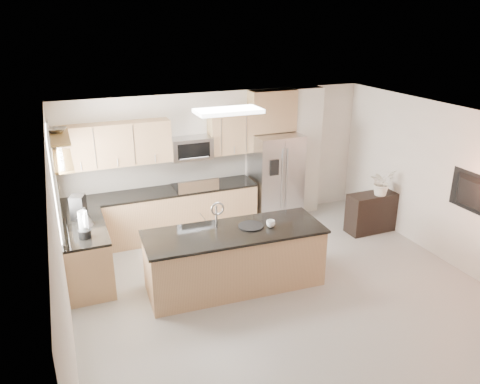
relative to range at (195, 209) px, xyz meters
name	(u,v)px	position (x,y,z in m)	size (l,w,h in m)	color
floor	(295,306)	(0.60, -2.92, -0.47)	(6.50, 6.50, 0.00)	#9D9B95
ceiling	(304,128)	(0.60, -2.92, 2.13)	(6.00, 6.50, 0.02)	white
wall_back	(218,159)	(0.60, 0.33, 0.83)	(6.00, 0.02, 2.60)	beige
wall_left	(62,265)	(-2.40, -2.92, 0.83)	(0.02, 6.50, 2.60)	beige
wall_right	(468,194)	(3.60, -2.92, 0.83)	(0.02, 6.50, 2.60)	beige
back_counter	(163,213)	(-0.63, 0.01, 0.00)	(3.55, 0.66, 1.44)	tan
left_counter	(86,253)	(-2.07, -1.07, -0.01)	(0.66, 1.50, 0.92)	tan
range	(195,209)	(0.00, 0.00, 0.00)	(0.76, 0.64, 1.14)	black
upper_cabinets	(152,141)	(-0.70, 0.16, 1.35)	(3.50, 0.33, 0.75)	tan
microwave	(191,148)	(0.00, 0.12, 1.16)	(0.76, 0.40, 0.40)	#A8A8AA
refrigerator	(275,178)	(1.66, -0.05, 0.42)	(0.92, 0.78, 1.78)	#A8A8AA
partition_column	(304,151)	(2.42, 0.18, 0.83)	(0.60, 0.30, 2.60)	silver
window	(55,184)	(-2.38, -1.07, 1.18)	(0.04, 1.15, 1.65)	white
shelf_lower	(61,161)	(-2.25, -0.97, 1.48)	(0.30, 1.20, 0.04)	brown
shelf_upper	(58,136)	(-2.25, -0.97, 1.85)	(0.30, 1.20, 0.04)	brown
ceiling_fixture	(228,111)	(0.20, -1.32, 2.09)	(1.00, 0.50, 0.06)	white
island	(235,258)	(0.00, -2.08, 0.00)	(2.73, 1.09, 1.35)	tan
credenza	(371,213)	(3.14, -1.23, -0.09)	(0.95, 0.40, 0.76)	black
cup	(271,224)	(0.55, -2.16, 0.51)	(0.13, 0.13, 0.11)	white
platter	(251,226)	(0.28, -2.04, 0.47)	(0.39, 0.39, 0.02)	black
blender	(84,226)	(-2.07, -1.48, 0.63)	(0.18, 0.18, 0.41)	black
kettle	(85,218)	(-2.02, -1.03, 0.57)	(0.23, 0.23, 0.28)	#A8A8AA
coffee_maker	(78,208)	(-2.09, -0.73, 0.63)	(0.27, 0.30, 0.38)	black
bowl	(57,130)	(-2.25, -0.83, 1.91)	(0.34, 0.34, 0.08)	#A8A8AA
flower_vase	(382,176)	(3.24, -1.31, 0.66)	(0.67, 0.58, 0.75)	white
television	(475,196)	(3.51, -3.12, 0.88)	(1.08, 0.14, 0.62)	black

